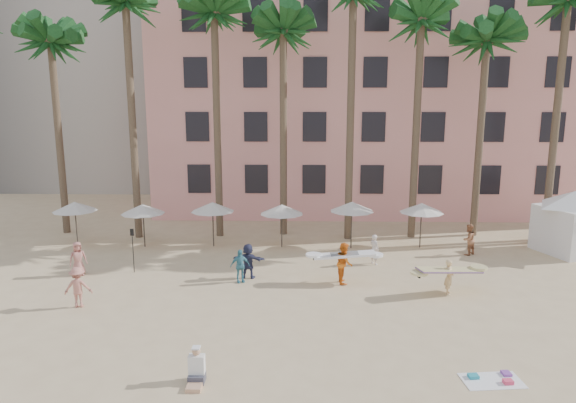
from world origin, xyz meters
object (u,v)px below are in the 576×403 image
(cabana, at_px, (573,216))
(pink_hotel, at_px, (387,105))
(carrier_yellow, at_px, (449,274))
(carrier_white, at_px, (344,262))

(cabana, bearing_deg, pink_hotel, 119.99)
(cabana, distance_m, carrier_yellow, 10.81)
(cabana, xyz_separation_m, carrier_yellow, (-8.56, -6.50, -1.16))
(pink_hotel, relative_size, carrier_white, 12.19)
(cabana, bearing_deg, carrier_white, -158.42)
(cabana, bearing_deg, carrier_yellow, -142.78)
(cabana, relative_size, carrier_white, 1.99)
(pink_hotel, distance_m, carrier_yellow, 21.83)
(carrier_yellow, xyz_separation_m, carrier_white, (-4.48, 1.34, 0.10))
(pink_hotel, bearing_deg, cabana, -60.01)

